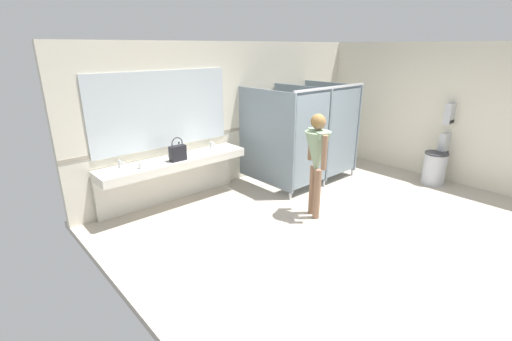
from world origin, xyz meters
TOP-DOWN VIEW (x-y plane):
  - ground_plane at (0.00, 0.00)m, footprint 6.74×6.06m
  - wall_back at (0.00, 2.79)m, footprint 6.74×0.12m
  - wall_side_right at (3.13, 0.00)m, footprint 0.12×6.06m
  - wall_back_tile_band at (0.00, 2.72)m, footprint 6.74×0.01m
  - vanity_counter at (-1.68, 2.52)m, footprint 2.58×0.55m
  - mirror_panel at (-1.68, 2.72)m, footprint 2.48×0.02m
  - bathroom_stalls at (0.92, 1.76)m, footprint 1.99×1.49m
  - paper_towel_dispenser_upper at (3.00, -0.07)m, footprint 0.32×0.13m
  - paper_towel_dispenser_lower at (3.00, -0.08)m, footprint 0.36×0.13m
  - trash_bin at (2.68, -0.07)m, footprint 0.44×0.44m
  - person_standing at (-0.24, 0.57)m, footprint 0.54×0.54m
  - handbag at (-1.68, 2.30)m, footprint 0.27×0.12m
  - soap_dispenser at (-1.48, 2.60)m, footprint 0.07×0.07m
  - paper_cup at (-2.32, 2.32)m, footprint 0.07×0.07m

SIDE VIEW (x-z plane):
  - ground_plane at x=0.00m, z-range -0.10..0.00m
  - trash_bin at x=2.68m, z-range 0.00..0.64m
  - vanity_counter at x=-1.68m, z-range 0.14..1.08m
  - paper_towel_dispenser_lower at x=3.00m, z-range 0.53..0.99m
  - paper_cup at x=-2.32m, z-range 0.83..0.92m
  - soap_dispenser at x=-1.48m, z-range 0.82..1.04m
  - handbag at x=-1.68m, z-range 0.77..1.17m
  - bathroom_stalls at x=0.92m, z-range 0.05..1.98m
  - wall_back_tile_band at x=0.00m, z-range 1.02..1.08m
  - person_standing at x=-0.24m, z-range 0.22..1.89m
  - wall_back at x=0.00m, z-range 0.00..2.71m
  - wall_side_right at x=3.13m, z-range 0.00..2.71m
  - paper_towel_dispenser_upper at x=3.00m, z-range 1.17..1.58m
  - mirror_panel at x=-1.68m, z-range 0.98..2.25m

